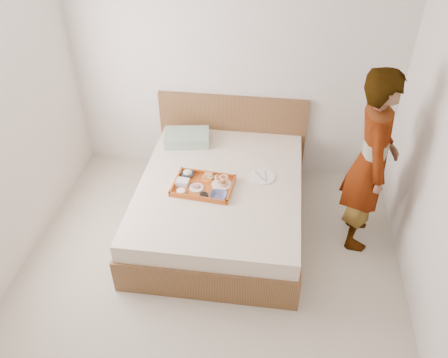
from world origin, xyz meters
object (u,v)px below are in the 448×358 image
at_px(bed, 220,203).
at_px(tray, 203,185).
at_px(dinner_plate, 262,177).
at_px(person, 371,162).

xyz_separation_m(bed, tray, (-0.15, -0.11, 0.29)).
relative_size(dinner_plate, person, 0.14).
xyz_separation_m(bed, person, (1.35, -0.00, 0.63)).
distance_m(bed, tray, 0.34).
bearing_deg(tray, bed, 40.32).
height_order(bed, dinner_plate, dinner_plate).
distance_m(tray, dinner_plate, 0.60).
bearing_deg(person, tray, 96.65).
relative_size(bed, person, 1.12).
height_order(bed, person, person).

